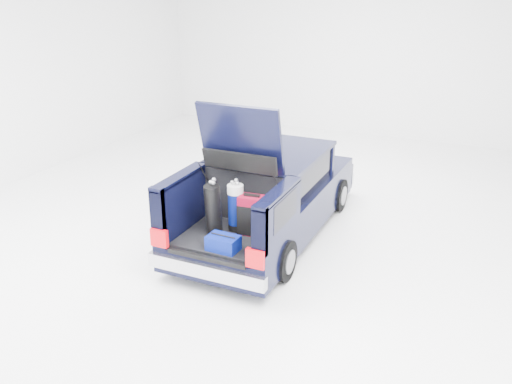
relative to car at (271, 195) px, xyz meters
The scene contains 6 objects.
ground 0.68m from the car, 90.00° to the right, with size 14.00×14.00×0.00m, color white.
car is the anchor object (origin of this frame).
red_suitcase 1.42m from the car, 78.55° to the right, with size 0.40×0.28×0.62m.
black_golf_bag 1.66m from the car, 97.81° to the right, with size 0.29×0.32×0.86m.
blue_golf_bag 1.37m from the car, 90.11° to the right, with size 0.25×0.25×0.80m.
blue_duffel 2.01m from the car, 86.14° to the right, with size 0.45×0.30×0.23m.
Camera 1 is at (3.30, -7.81, 4.09)m, focal length 38.00 mm.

